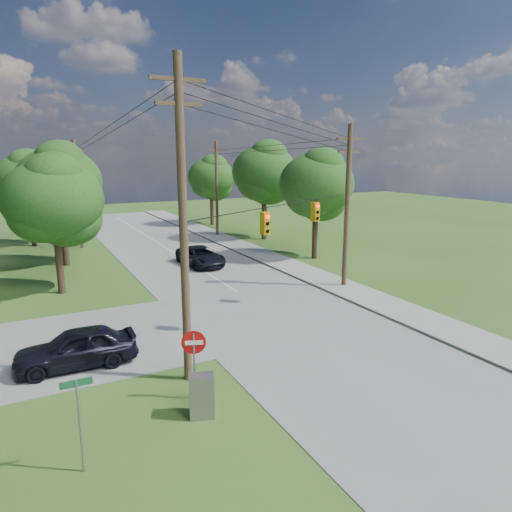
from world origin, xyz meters
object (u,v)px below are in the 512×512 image
car_main_north (200,256)px  pole_sw (183,221)px  pole_north_e (217,188)px  pole_ne (347,205)px  control_cabinet (202,396)px  do_not_enter_sign (194,350)px  car_cross_dark (76,348)px  pole_north_w (78,193)px

car_main_north → pole_sw: bearing=-115.8°
pole_sw → pole_north_e: (13.50, 29.60, -1.10)m
pole_ne → control_cabinet: pole_ne is taller
pole_north_e → do_not_enter_sign: pole_north_e is taller
pole_sw → car_cross_dark: pole_sw is taller
pole_north_e → do_not_enter_sign: bearing=-113.9°
pole_north_e → pole_north_w: 13.90m
pole_ne → car_main_north: pole_ne is taller
pole_sw → control_cabinet: 6.13m
pole_sw → do_not_enter_sign: 4.63m
control_cabinet → do_not_enter_sign: bearing=100.2°
pole_sw → do_not_enter_sign: (-0.28, -1.57, -4.35)m
pole_north_w → car_main_north: 14.82m
pole_north_e → car_main_north: (-6.43, -12.03, -4.36)m
pole_north_e → do_not_enter_sign: 34.23m
pole_sw → pole_north_e: bearing=65.5°
pole_north_e → control_cabinet: (-13.95, -32.31, -4.39)m
car_main_north → do_not_enter_sign: size_ratio=2.04×
car_main_north → do_not_enter_sign: do_not_enter_sign is taller
car_main_north → car_cross_dark: bearing=-130.6°
control_cabinet → pole_north_e: bearing=85.5°
pole_north_e → car_cross_dark: 31.90m
control_cabinet → do_not_enter_sign: do_not_enter_sign is taller
control_cabinet → pole_ne: bearing=55.3°
car_cross_dark → do_not_enter_sign: 5.89m
do_not_enter_sign → pole_north_e: bearing=87.7°
pole_sw → car_cross_dark: (-3.73, 3.09, -5.38)m
pole_north_e → pole_north_w: same height
pole_north_e → control_cabinet: bearing=-113.4°
car_main_north → control_cabinet: car_main_north is taller
pole_north_e → car_main_north: bearing=-118.1°
pole_north_e → do_not_enter_sign: (-13.78, -31.17, -3.25)m
pole_sw → car_main_north: bearing=68.1°
car_main_north → pole_north_e: bearing=58.0°
pole_sw → control_cabinet: (-0.45, -2.71, -5.48)m
pole_north_w → car_main_north: bearing=-58.2°
pole_north_e → car_cross_dark: pole_north_e is taller
pole_sw → car_main_north: (7.07, 17.57, -5.46)m
pole_north_w → control_cabinet: bearing=-90.1°
pole_north_e → pole_ne: bearing=-90.0°
pole_ne → car_main_north: 12.76m
pole_north_w → car_main_north: size_ratio=1.88×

